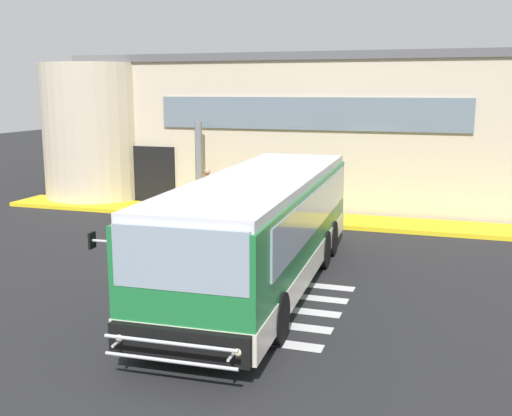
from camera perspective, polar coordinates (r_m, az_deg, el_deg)
ground_plane at (r=18.26m, az=-2.83°, el=-3.99°), size 80.00×90.00×0.02m
bay_paint_stripes at (r=13.84m, az=-1.26°, el=-8.90°), size 4.40×3.96×0.01m
terminal_building at (r=28.93m, az=4.10°, el=7.62°), size 19.52×13.80×6.04m
boarding_curb at (r=22.67m, az=1.49°, el=-0.80°), size 21.72×2.00×0.15m
entry_support_column at (r=24.01m, az=-5.32°, el=4.02°), size 0.28×0.28×3.32m
bus_main_foreground at (r=14.74m, az=0.51°, el=-2.25°), size 3.03×10.78×2.70m
passenger_near_column at (r=22.84m, az=-4.49°, el=1.82°), size 0.55×0.35×1.68m
passenger_by_doorway at (r=23.06m, az=-1.45°, el=1.94°), size 0.58×0.28×1.68m
passenger_at_curb_edge at (r=22.59m, az=0.72°, el=1.84°), size 0.52×0.51×1.68m
safety_bollard_yellow at (r=21.77m, az=-1.81°, el=-0.29°), size 0.18×0.18×0.90m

